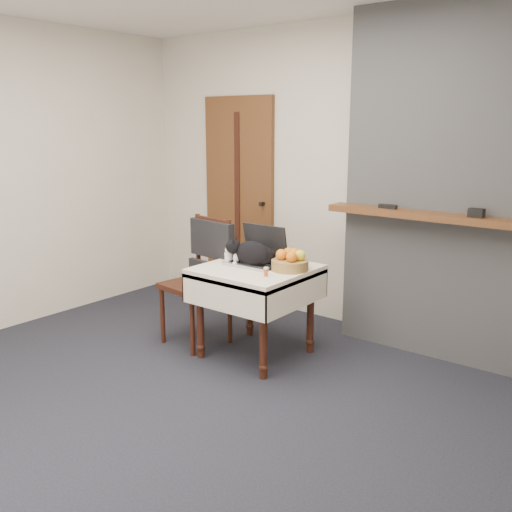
{
  "coord_description": "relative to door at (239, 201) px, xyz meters",
  "views": [
    {
      "loc": [
        2.38,
        -2.34,
        1.76
      ],
      "look_at": [
        -0.12,
        0.87,
        0.8
      ],
      "focal_mm": 40.0,
      "sensor_mm": 36.0,
      "label": 1
    }
  ],
  "objects": [
    {
      "name": "side_table",
      "position": [
        1.04,
        -1.06,
        -0.41
      ],
      "size": [
        0.78,
        0.78,
        0.7
      ],
      "color": "#34120E",
      "rests_on": "ground"
    },
    {
      "name": "fruit_basket",
      "position": [
        1.29,
        -0.97,
        -0.24
      ],
      "size": [
        0.27,
        0.27,
        0.15
      ],
      "color": "#AB8345",
      "rests_on": "side_table"
    },
    {
      "name": "cat",
      "position": [
        1.01,
        -1.06,
        -0.21
      ],
      "size": [
        0.46,
        0.29,
        0.22
      ],
      "rotation": [
        0.0,
        0.0,
        0.4
      ],
      "color": "black",
      "rests_on": "side_table"
    },
    {
      "name": "cream_jar",
      "position": [
        0.8,
        -1.09,
        -0.26
      ],
      "size": [
        0.07,
        0.07,
        0.08
      ],
      "primitive_type": "cylinder",
      "color": "white",
      "rests_on": "side_table"
    },
    {
      "name": "door",
      "position": [
        0.0,
        0.0,
        0.0
      ],
      "size": [
        0.82,
        0.1,
        2.0
      ],
      "color": "brown",
      "rests_on": "ground"
    },
    {
      "name": "chair",
      "position": [
        0.51,
        -1.06,
        -0.35
      ],
      "size": [
        0.51,
        0.5,
        1.02
      ],
      "rotation": [
        0.0,
        0.0,
        -0.13
      ],
      "color": "#34120E",
      "rests_on": "ground"
    },
    {
      "name": "desk_clutter",
      "position": [
        1.23,
        -1.0,
        -0.3
      ],
      "size": [
        0.13,
        0.02,
        0.01
      ],
      "primitive_type": "cube",
      "rotation": [
        0.0,
        0.0,
        0.07
      ],
      "color": "black",
      "rests_on": "side_table"
    },
    {
      "name": "laptop",
      "position": [
        0.98,
        -0.96,
        -0.23
      ],
      "size": [
        0.4,
        0.34,
        0.29
      ],
      "rotation": [
        0.0,
        0.0,
        0.03
      ],
      "color": "#B7B7BC",
      "rests_on": "side_table"
    },
    {
      "name": "chimney",
      "position": [
        2.1,
        -0.13,
        0.3
      ],
      "size": [
        1.62,
        0.48,
        2.6
      ],
      "color": "gray",
      "rests_on": "ground"
    },
    {
      "name": "room_shell",
      "position": [
        1.2,
        -1.51,
        0.76
      ],
      "size": [
        4.52,
        4.01,
        2.61
      ],
      "color": "beige",
      "rests_on": "ground"
    },
    {
      "name": "ground",
      "position": [
        1.2,
        -1.97,
        -1.0
      ],
      "size": [
        4.5,
        4.5,
        0.0
      ],
      "primitive_type": "plane",
      "color": "black",
      "rests_on": "ground"
    },
    {
      "name": "pill_bottle",
      "position": [
        1.25,
        -1.22,
        -0.27
      ],
      "size": [
        0.03,
        0.03,
        0.07
      ],
      "color": "#AE4815",
      "rests_on": "side_table"
    }
  ]
}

